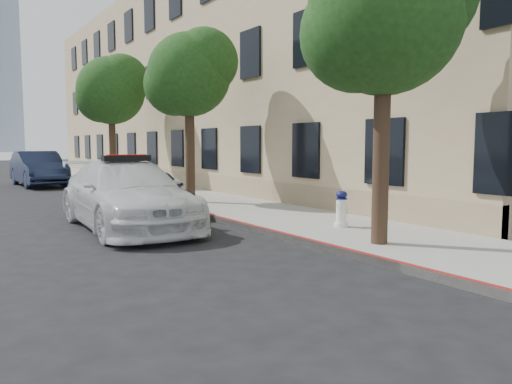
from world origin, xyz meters
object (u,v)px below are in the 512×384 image
object	(u,v)px
fire_hydrant	(341,209)
parked_car_mid	(151,191)
police_car	(127,195)
parked_car_far	(38,169)

from	to	relation	value
fire_hydrant	parked_car_mid	bearing A→B (deg)	92.45
police_car	parked_car_mid	bearing A→B (deg)	57.28
parked_car_far	fire_hydrant	world-z (taller)	parked_car_far
police_car	parked_car_far	size ratio (longest dim) A/B	1.11
parked_car_far	fire_hydrant	size ratio (longest dim) A/B	6.23
fire_hydrant	police_car	bearing A→B (deg)	116.75
parked_car_mid	parked_car_far	distance (m)	12.03
parked_car_far	fire_hydrant	xyz separation A→B (m)	(3.34, -17.21, -0.28)
parked_car_mid	fire_hydrant	bearing A→B (deg)	-64.43
parked_car_mid	police_car	bearing A→B (deg)	-123.74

